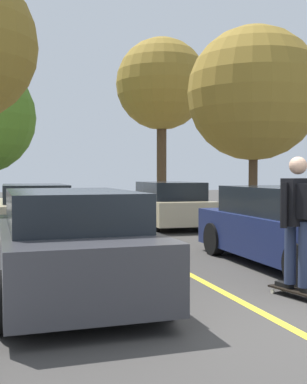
% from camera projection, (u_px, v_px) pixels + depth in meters
% --- Properties ---
extents(ground, '(80.00, 80.00, 0.00)m').
position_uv_depth(ground, '(288.00, 327.00, 5.20)').
color(ground, '#3D3A38').
extents(center_line, '(0.12, 39.20, 0.01)m').
position_uv_depth(center_line, '(166.00, 262.00, 9.02)').
color(center_line, gold).
rests_on(center_line, ground).
extents(parked_car_left_nearest, '(1.91, 4.25, 1.40)m').
position_uv_depth(parked_car_left_nearest, '(69.00, 243.00, 6.60)').
color(parked_car_left_nearest, '#38383D').
rests_on(parked_car_left_nearest, ground).
extents(parked_car_left_near, '(1.98, 4.33, 1.33)m').
position_uv_depth(parked_car_left_near, '(35.00, 209.00, 13.21)').
color(parked_car_left_near, '#BCAD89').
rests_on(parked_car_left_near, ground).
extents(parked_car_right_nearest, '(1.95, 4.37, 1.39)m').
position_uv_depth(parked_car_right_nearest, '(293.00, 227.00, 8.64)').
color(parked_car_right_nearest, navy).
rests_on(parked_car_right_nearest, ground).
extents(parked_car_right_near, '(1.93, 4.09, 1.36)m').
position_uv_depth(parked_car_right_near, '(168.00, 205.00, 15.04)').
color(parked_car_right_near, '#BCAD89').
rests_on(parked_car_right_near, ground).
extents(street_tree_right_nearest, '(3.62, 3.62, 5.46)m').
position_uv_depth(street_tree_right_nearest, '(254.00, 94.00, 13.38)').
color(street_tree_right_nearest, '#4C3823').
rests_on(street_tree_right_nearest, sidewalk_right).
extents(street_tree_right_near, '(3.88, 3.88, 7.23)m').
position_uv_depth(street_tree_right_near, '(162.00, 85.00, 20.94)').
color(street_tree_right_near, '#4C3823').
rests_on(street_tree_right_near, sidewalk_right).
extents(skateboard, '(0.41, 0.87, 0.10)m').
position_uv_depth(skateboard, '(297.00, 291.00, 6.41)').
color(skateboard, black).
rests_on(skateboard, ground).
extents(skateboarder, '(0.59, 0.70, 1.74)m').
position_uv_depth(skateboarder, '(300.00, 215.00, 6.35)').
color(skateboarder, black).
rests_on(skateboarder, skateboard).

